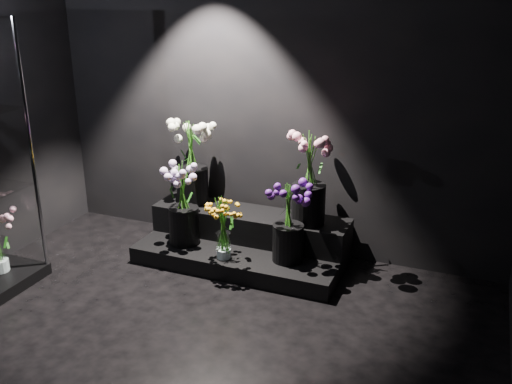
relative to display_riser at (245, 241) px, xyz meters
The scene contains 8 objects.
floor 1.67m from the display_riser, 86.83° to the right, with size 4.00×4.00×0.00m, color black.
wall_back 1.29m from the display_riser, 74.96° to the left, with size 4.00×4.00×0.00m, color black.
display_riser is the anchor object (origin of this frame).
bouquet_orange_bells 0.43m from the display_riser, 97.28° to the right, with size 0.25×0.25×0.53m.
bouquet_lilac 0.64m from the display_riser, 157.10° to the right, with size 0.44×0.44×0.71m.
bouquet_purple 0.59m from the display_riser, 22.09° to the right, with size 0.35×0.35×0.65m.
bouquet_cream_roses 0.86m from the display_riser, 166.30° to the left, with size 0.40×0.40×0.74m.
bouquet_pink_roses 0.82m from the display_riser, ahead, with size 0.46×0.46×0.75m.
Camera 1 is at (1.65, -2.39, 2.20)m, focal length 40.00 mm.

